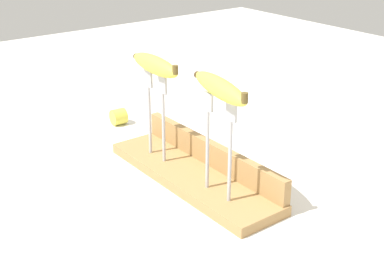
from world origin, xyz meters
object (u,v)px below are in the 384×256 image
at_px(banana_chunk_near, 119,117).
at_px(banana_raised_right, 220,88).
at_px(fork_stand_right, 219,138).
at_px(banana_raised_left, 155,65).
at_px(fork_stand_left, 156,108).

bearing_deg(banana_chunk_near, banana_raised_right, -6.77).
distance_m(fork_stand_right, banana_raised_right, 0.10).
bearing_deg(banana_raised_left, fork_stand_right, -0.00).
height_order(fork_stand_right, banana_raised_left, banana_raised_left).
height_order(banana_raised_right, banana_chunk_near, banana_raised_right).
bearing_deg(banana_raised_left, banana_chunk_near, 168.03).
xyz_separation_m(banana_raised_left, banana_chunk_near, (-0.27, 0.06, -0.21)).
xyz_separation_m(fork_stand_right, banana_chunk_near, (-0.48, 0.06, -0.12)).
xyz_separation_m(fork_stand_left, banana_chunk_near, (-0.27, 0.06, -0.12)).
bearing_deg(fork_stand_right, banana_chunk_near, 173.23).
bearing_deg(fork_stand_left, banana_raised_right, 0.00).
height_order(banana_raised_left, banana_raised_right, banana_raised_right).
bearing_deg(banana_raised_right, banana_raised_left, -180.00).
xyz_separation_m(fork_stand_right, banana_raised_right, (-0.00, 0.00, 0.10)).
bearing_deg(banana_raised_left, banana_raised_right, 0.00).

